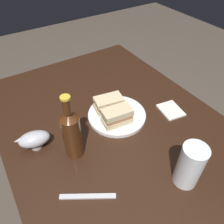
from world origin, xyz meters
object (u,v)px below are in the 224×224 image
Objects in this scene: sandwich_half_right at (117,116)px; napkin at (171,110)px; fork at (88,196)px; sandwich_half_left at (109,103)px; gravy_boat at (34,139)px; pint_glass at (189,167)px; cider_bottle at (72,133)px; plate at (117,115)px.

napkin is (-0.06, -0.26, -0.05)m from sandwich_half_right.
sandwich_half_left is at bearing 80.15° from fork.
gravy_boat is (0.07, 0.33, -0.01)m from sandwich_half_right.
sandwich_half_left is 0.43m from pint_glass.
gravy_boat is at bearing 77.53° from napkin.
fork is (-0.29, -0.07, -0.04)m from gravy_boat.
pint_glass is 0.40m from cider_bottle.
plate is 0.25m from napkin.
fork is (-0.22, 0.25, -0.05)m from sandwich_half_right.
plate is 1.90× the size of sandwich_half_left.
sandwich_half_right reaches higher than napkin.
napkin is (-0.15, -0.24, -0.04)m from sandwich_half_left.
cider_bottle reaches higher than gravy_boat.
fork is (0.12, 0.30, -0.07)m from pint_glass.
sandwich_half_right is 0.34m from pint_glass.
cider_bottle is (-0.08, 0.24, 0.10)m from plate.
pint_glass reaches higher than sandwich_half_right.
gravy_boat is at bearing 42.71° from pint_glass.
cider_bottle is (-0.04, 0.21, 0.06)m from sandwich_half_right.
fork is at bearing 68.25° from pint_glass.
gravy_boat is 0.60m from napkin.
pint_glass is 1.51× the size of napkin.
pint_glass reaches higher than gravy_boat.
sandwich_half_left reaches higher than napkin.
plate is 1.88× the size of gravy_boat.
pint_glass is 0.35m from napkin.
pint_glass is 0.62× the size of cider_bottle.
cider_bottle reaches higher than napkin.
plate is 0.38m from fork.
plate is at bearing 74.01° from fork.
gravy_boat reaches higher than napkin.
sandwich_half_left is 0.27m from cider_bottle.
fork is at bearing -165.88° from gravy_boat.
napkin is (-0.02, -0.47, -0.11)m from cider_bottle.
pint_glass is at bearing -175.62° from sandwich_half_left.
pint_glass reaches higher than fork.
gravy_boat reaches higher than plate.
sandwich_half_left is at bearing 57.70° from napkin.
sandwich_half_left is 0.34m from gravy_boat.
pint_glass is 0.34m from fork.
sandwich_half_right is 0.71× the size of fork.
pint_glass is 1.23× the size of gravy_boat.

